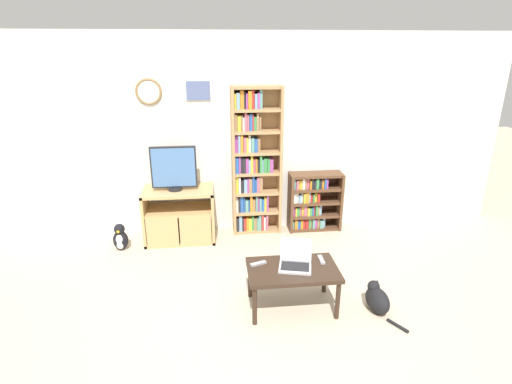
% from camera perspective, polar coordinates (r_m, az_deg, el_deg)
% --- Properties ---
extents(ground_plane, '(18.00, 18.00, 0.00)m').
position_cam_1_polar(ground_plane, '(3.70, 1.61, -20.48)').
color(ground_plane, '#BCAD93').
extents(wall_back, '(7.15, 0.09, 2.60)m').
position_cam_1_polar(wall_back, '(5.31, -1.86, 8.03)').
color(wall_back, silver).
rests_on(wall_back, ground_plane).
extents(tv_stand, '(0.90, 0.52, 0.69)m').
position_cam_1_polar(tv_stand, '(5.29, -10.85, -3.25)').
color(tv_stand, tan).
rests_on(tv_stand, ground_plane).
extents(television, '(0.57, 0.18, 0.57)m').
position_cam_1_polar(television, '(5.09, -11.66, 3.28)').
color(television, black).
rests_on(television, tv_stand).
extents(bookshelf_tall, '(0.65, 0.25, 1.96)m').
position_cam_1_polar(bookshelf_tall, '(5.25, -0.37, 3.92)').
color(bookshelf_tall, tan).
rests_on(bookshelf_tall, ground_plane).
extents(bookshelf_short, '(0.72, 0.28, 0.81)m').
position_cam_1_polar(bookshelf_short, '(5.55, 7.92, -1.36)').
color(bookshelf_short, brown).
rests_on(bookshelf_short, ground_plane).
extents(coffee_table, '(0.86, 0.52, 0.43)m').
position_cam_1_polar(coffee_table, '(3.89, 5.25, -11.43)').
color(coffee_table, '#332319').
rests_on(coffee_table, ground_plane).
extents(laptop, '(0.36, 0.34, 0.25)m').
position_cam_1_polar(laptop, '(3.87, 5.66, -9.64)').
color(laptop, '#B7BABC').
rests_on(laptop, coffee_table).
extents(remote_near_laptop, '(0.17, 0.09, 0.02)m').
position_cam_1_polar(remote_near_laptop, '(3.90, 0.33, -10.19)').
color(remote_near_laptop, '#99999E').
rests_on(remote_near_laptop, coffee_table).
extents(remote_far_from_laptop, '(0.05, 0.16, 0.02)m').
position_cam_1_polar(remote_far_from_laptop, '(4.02, 9.30, -9.51)').
color(remote_far_from_laptop, '#99999E').
rests_on(remote_far_from_laptop, coffee_table).
extents(cat, '(0.29, 0.52, 0.29)m').
position_cam_1_polar(cat, '(4.14, 16.88, -14.39)').
color(cat, black).
rests_on(cat, ground_plane).
extents(penguin_figurine, '(0.19, 0.17, 0.35)m').
position_cam_1_polar(penguin_figurine, '(5.30, -18.81, -6.26)').
color(penguin_figurine, black).
rests_on(penguin_figurine, ground_plane).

